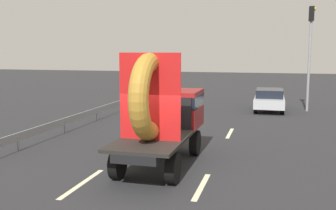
% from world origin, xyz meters
% --- Properties ---
extents(ground_plane, '(120.00, 120.00, 0.00)m').
position_xyz_m(ground_plane, '(0.00, 0.00, 0.00)').
color(ground_plane, '#28282B').
extents(flatbed_truck, '(2.02, 5.20, 3.74)m').
position_xyz_m(flatbed_truck, '(-0.08, 1.08, 1.74)').
color(flatbed_truck, black).
rests_on(flatbed_truck, ground_plane).
extents(distant_sedan, '(1.83, 4.28, 1.40)m').
position_xyz_m(distant_sedan, '(3.30, 14.20, 0.75)').
color(distant_sedan, black).
rests_on(distant_sedan, ground_plane).
extents(traffic_light, '(0.42, 0.36, 6.54)m').
position_xyz_m(traffic_light, '(5.64, 14.54, 4.21)').
color(traffic_light, gray).
rests_on(traffic_light, ground_plane).
extents(guardrail, '(0.10, 13.70, 0.71)m').
position_xyz_m(guardrail, '(-5.85, 6.21, 0.53)').
color(guardrail, gray).
rests_on(guardrail, ground_plane).
extents(lane_dash_left_near, '(0.16, 2.60, 0.01)m').
position_xyz_m(lane_dash_left_near, '(-1.76, -1.60, 0.00)').
color(lane_dash_left_near, beige).
rests_on(lane_dash_left_near, ground_plane).
extents(lane_dash_left_far, '(0.16, 2.59, 0.01)m').
position_xyz_m(lane_dash_left_far, '(-1.76, 6.84, 0.00)').
color(lane_dash_left_far, beige).
rests_on(lane_dash_left_far, ground_plane).
extents(lane_dash_right_near, '(0.16, 2.26, 0.01)m').
position_xyz_m(lane_dash_right_near, '(1.61, -0.97, 0.00)').
color(lane_dash_right_near, beige).
rests_on(lane_dash_right_near, ground_plane).
extents(lane_dash_right_far, '(0.16, 2.27, 0.01)m').
position_xyz_m(lane_dash_right_far, '(1.61, 6.46, 0.00)').
color(lane_dash_right_far, beige).
rests_on(lane_dash_right_far, ground_plane).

